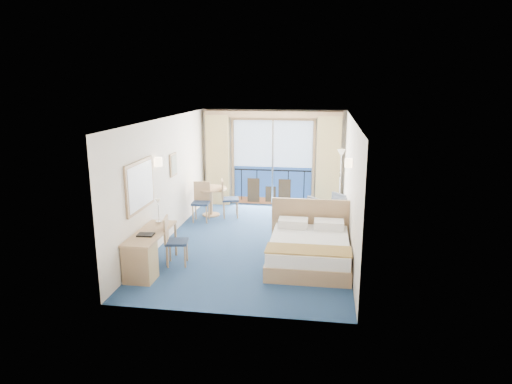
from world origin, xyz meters
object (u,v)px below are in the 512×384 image
nightstand (337,228)px  round_table (211,194)px  bed (309,249)px  table_chair_a (227,196)px  armchair (331,212)px  table_chair_b (201,199)px  desk_chair (172,238)px  desk (143,257)px  floor_lamp (341,165)px

nightstand → round_table: bearing=156.0°
bed → table_chair_a: (-2.24, 2.83, 0.26)m
armchair → table_chair_b: size_ratio=0.89×
bed → table_chair_b: bed is taller
armchair → desk_chair: size_ratio=0.92×
table_chair_b → desk: bearing=-96.1°
desk_chair → nightstand: bearing=-69.5°
bed → round_table: bed is taller
desk → table_chair_a: (0.70, 3.95, 0.15)m
table_chair_a → nightstand: bearing=-130.5°
bed → desk: 3.14m
desk → round_table: round_table is taller
bed → desk: size_ratio=1.29×
armchair → desk_chair: (-3.04, -2.76, 0.14)m
armchair → floor_lamp: floor_lamp is taller
nightstand → table_chair_a: size_ratio=0.54×
nightstand → round_table: round_table is taller
desk → table_chair_b: 3.58m
bed → table_chair_a: bed is taller
table_chair_b → desk_chair: bearing=-89.9°
bed → table_chair_b: 3.74m
table_chair_a → armchair: bearing=-115.5°
bed → desk: bearing=-159.1°
floor_lamp → desk_chair: size_ratio=1.80×
desk → table_chair_b: size_ratio=1.57×
bed → table_chair_a: bearing=128.3°
nightstand → desk: (-3.50, -2.59, 0.13)m
round_table → bed: bearing=-47.3°
desk → table_chair_a: bearing=80.0°
armchair → round_table: size_ratio=1.06×
floor_lamp → desk: size_ratio=1.11×
nightstand → desk_chair: desk_chair is taller
bed → desk_chair: bearing=-170.2°
floor_lamp → table_chair_b: floor_lamp is taller
bed → desk_chair: bed is taller
armchair → table_chair_a: (-2.67, 0.52, 0.16)m
floor_lamp → desk_chair: bearing=-128.7°
desk_chair → table_chair_a: bearing=-17.1°
desk → floor_lamp: bearing=52.8°
desk_chair → bed: bearing=-90.9°
table_chair_b → armchair: bearing=-6.7°
bed → armchair: bearing=79.3°
desk_chair → round_table: desk_chair is taller
armchair → desk_chair: desk_chair is taller
floor_lamp → armchair: bearing=-99.9°
floor_lamp → round_table: bearing=-167.9°
floor_lamp → desk: (-3.60, -4.75, -0.91)m
armchair → desk: (-3.37, -3.43, 0.00)m
desk → table_chair_b: table_chair_b is taller
round_table → table_chair_b: table_chair_b is taller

